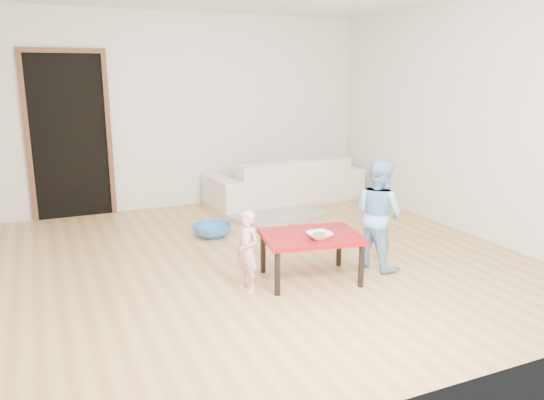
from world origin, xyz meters
TOP-DOWN VIEW (x-y plane):
  - floor at (0.00, 0.00)m, footprint 5.00×5.00m
  - back_wall at (0.00, 2.50)m, footprint 5.00×0.02m
  - right_wall at (2.50, 0.00)m, footprint 0.02×5.00m
  - doorway at (-1.60, 2.48)m, footprint 1.02×0.08m
  - sofa at (1.20, 2.05)m, footprint 2.27×1.04m
  - cushion at (0.72, 1.86)m, footprint 0.50×0.47m
  - red_table at (0.17, -0.67)m, footprint 0.95×0.78m
  - bowl at (0.18, -0.81)m, footprint 0.21×0.21m
  - broccoli at (0.18, -0.81)m, footprint 0.12×0.12m
  - child_pink at (-0.44, -0.66)m, footprint 0.24×0.30m
  - child_blue at (0.90, -0.65)m, footprint 0.51×0.59m
  - basin at (-0.25, 0.92)m, footprint 0.44×0.44m
  - blanket at (0.75, 1.36)m, footprint 1.32×1.22m

SIDE VIEW (x-z plane):
  - floor at x=0.00m, z-range -0.01..0.01m
  - blanket at x=0.75m, z-range 0.00..0.05m
  - basin at x=-0.25m, z-range 0.00..0.14m
  - red_table at x=0.17m, z-range 0.00..0.43m
  - sofa at x=1.20m, z-range 0.00..0.64m
  - child_pink at x=-0.44m, z-range 0.00..0.70m
  - bowl at x=0.18m, z-range 0.43..0.48m
  - broccoli at x=0.18m, z-range 0.43..0.48m
  - cushion at x=0.72m, z-range 0.42..0.54m
  - child_blue at x=0.90m, z-range 0.00..1.04m
  - doorway at x=-1.60m, z-range -0.03..2.08m
  - back_wall at x=0.00m, z-range 0.00..2.60m
  - right_wall at x=2.50m, z-range 0.00..2.60m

